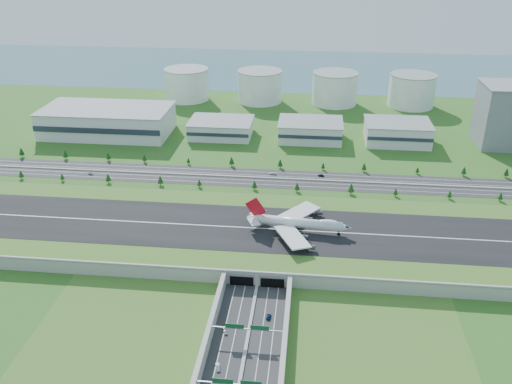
# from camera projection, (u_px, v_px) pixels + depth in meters

# --- Properties ---
(ground) EXTENTS (1200.00, 1200.00, 0.00)m
(ground) POSITION_uv_depth(u_px,v_px,m) (265.00, 240.00, 344.83)
(ground) COLOR #2B5A1C
(ground) RESTS_ON ground
(airfield_deck) EXTENTS (520.00, 100.00, 9.20)m
(airfield_deck) POSITION_uv_depth(u_px,v_px,m) (265.00, 234.00, 342.96)
(airfield_deck) COLOR #999994
(airfield_deck) RESTS_ON ground
(underpass_road) EXTENTS (38.80, 120.40, 8.00)m
(underpass_road) POSITION_uv_depth(u_px,v_px,m) (246.00, 342.00, 254.30)
(underpass_road) COLOR #28282B
(underpass_road) RESTS_ON ground
(sign_gantry_near) EXTENTS (38.70, 0.70, 9.80)m
(sign_gantry_near) POSITION_uv_depth(u_px,v_px,m) (247.00, 329.00, 256.69)
(sign_gantry_near) COLOR gray
(sign_gantry_near) RESTS_ON ground
(north_expressway) EXTENTS (560.00, 36.00, 0.12)m
(north_expressway) POSITION_uv_depth(u_px,v_px,m) (276.00, 179.00, 429.88)
(north_expressway) COLOR #28282B
(north_expressway) RESTS_ON ground
(tree_row) EXTENTS (506.60, 48.70, 8.46)m
(tree_row) POSITION_uv_depth(u_px,v_px,m) (278.00, 173.00, 428.56)
(tree_row) COLOR #3D2819
(tree_row) RESTS_ON ground
(hangar_west) EXTENTS (120.00, 60.00, 25.00)m
(hangar_west) POSITION_uv_depth(u_px,v_px,m) (108.00, 121.00, 521.49)
(hangar_west) COLOR silver
(hangar_west) RESTS_ON ground
(hangar_mid_a) EXTENTS (58.00, 42.00, 15.00)m
(hangar_mid_a) POSITION_uv_depth(u_px,v_px,m) (221.00, 128.00, 517.52)
(hangar_mid_a) COLOR silver
(hangar_mid_a) RESTS_ON ground
(hangar_mid_b) EXTENTS (58.00, 42.00, 17.00)m
(hangar_mid_b) POSITION_uv_depth(u_px,v_px,m) (310.00, 130.00, 508.87)
(hangar_mid_b) COLOR silver
(hangar_mid_b) RESTS_ON ground
(hangar_mid_c) EXTENTS (58.00, 42.00, 19.00)m
(hangar_mid_c) POSITION_uv_depth(u_px,v_px,m) (397.00, 132.00, 500.71)
(hangar_mid_c) COLOR silver
(hangar_mid_c) RESTS_ON ground
(office_tower) EXTENTS (46.00, 46.00, 55.00)m
(office_tower) POSITION_uv_depth(u_px,v_px,m) (506.00, 115.00, 488.20)
(office_tower) COLOR slate
(office_tower) RESTS_ON ground
(fuel_tank_a) EXTENTS (50.00, 50.00, 35.00)m
(fuel_tank_a) POSITION_uv_depth(u_px,v_px,m) (187.00, 84.00, 626.43)
(fuel_tank_a) COLOR silver
(fuel_tank_a) RESTS_ON ground
(fuel_tank_b) EXTENTS (50.00, 50.00, 35.00)m
(fuel_tank_b) POSITION_uv_depth(u_px,v_px,m) (260.00, 86.00, 618.22)
(fuel_tank_b) COLOR silver
(fuel_tank_b) RESTS_ON ground
(fuel_tank_c) EXTENTS (50.00, 50.00, 35.00)m
(fuel_tank_c) POSITION_uv_depth(u_px,v_px,m) (335.00, 89.00, 610.02)
(fuel_tank_c) COLOR silver
(fuel_tank_c) RESTS_ON ground
(fuel_tank_d) EXTENTS (50.00, 50.00, 35.00)m
(fuel_tank_d) POSITION_uv_depth(u_px,v_px,m) (412.00, 91.00, 601.81)
(fuel_tank_d) COLOR silver
(fuel_tank_d) RESTS_ON ground
(bay_water) EXTENTS (1200.00, 260.00, 0.06)m
(bay_water) POSITION_uv_depth(u_px,v_px,m) (296.00, 69.00, 774.67)
(bay_water) COLOR #3D6574
(bay_water) RESTS_ON ground
(boeing_747) EXTENTS (66.92, 62.98, 20.70)m
(boeing_747) POSITION_uv_depth(u_px,v_px,m) (298.00, 223.00, 336.57)
(boeing_747) COLOR silver
(boeing_747) RESTS_ON airfield_deck
(car_0) EXTENTS (3.12, 4.32, 1.37)m
(car_0) POSITION_uv_depth(u_px,v_px,m) (225.00, 332.00, 264.39)
(car_0) COLOR #BCBBC0
(car_0) RESTS_ON ground
(car_1) EXTENTS (2.89, 5.11, 1.59)m
(car_1) POSITION_uv_depth(u_px,v_px,m) (218.00, 367.00, 242.88)
(car_1) COLOR silver
(car_1) RESTS_ON ground
(car_2) EXTENTS (2.43, 4.85, 1.32)m
(car_2) POSITION_uv_depth(u_px,v_px,m) (269.00, 317.00, 274.91)
(car_2) COLOR #0D2045
(car_2) RESTS_ON ground
(car_4) EXTENTS (4.72, 3.10, 1.49)m
(car_4) POSITION_uv_depth(u_px,v_px,m) (91.00, 174.00, 436.80)
(car_4) COLOR #5A5B5F
(car_4) RESTS_ON ground
(car_5) EXTENTS (5.03, 3.02, 1.56)m
(car_5) POSITION_uv_depth(u_px,v_px,m) (321.00, 175.00, 433.61)
(car_5) COLOR black
(car_5) RESTS_ON ground
(car_7) EXTENTS (6.08, 3.75, 1.65)m
(car_7) POSITION_uv_depth(u_px,v_px,m) (272.00, 173.00, 437.35)
(car_7) COLOR white
(car_7) RESTS_ON ground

